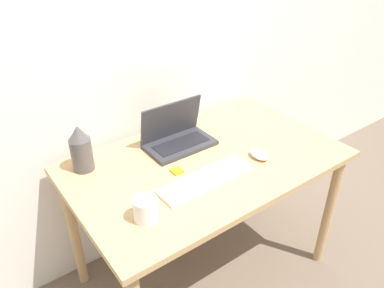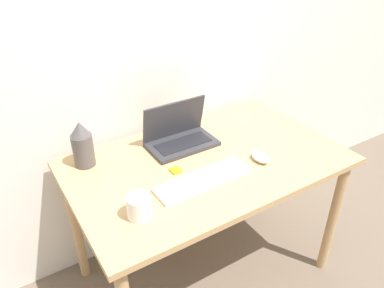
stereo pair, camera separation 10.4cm
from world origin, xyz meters
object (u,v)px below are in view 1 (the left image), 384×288
Objects in this scene: mouse at (259,155)px; mp3_player at (177,171)px; vase at (81,149)px; keyboard at (206,179)px; laptop at (177,136)px; mug at (146,209)px.

mouse is 0.40m from mp3_player.
vase reaches higher than mouse.
mp3_player is at bearing 116.31° from keyboard.
keyboard is at bearing -102.42° from laptop.
mouse is at bearing -1.09° from keyboard.
mouse is 0.82m from vase.
vase reaches higher than laptop.
mp3_player is at bearing 35.07° from mug.
vase is 4.45× the size of mp3_player.
keyboard is 0.33m from mug.
vase is (-0.39, 0.40, 0.10)m from keyboard.
mouse is (0.24, -0.33, -0.03)m from laptop.
laptop is 1.53× the size of vase.
vase is at bearing 134.38° from keyboard.
vase is at bearing 97.71° from mug.
keyboard is at bearing 9.56° from mug.
mug is (-0.40, -0.38, -0.00)m from laptop.
laptop is at bearing 55.49° from mp3_player.
mug is (-0.26, -0.19, 0.04)m from mp3_player.
keyboard reaches higher than mp3_player.
vase is 2.36× the size of mug.
vase reaches higher than mug.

